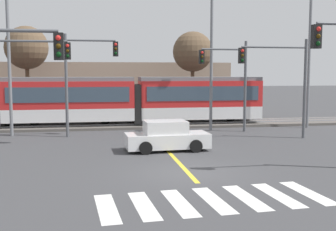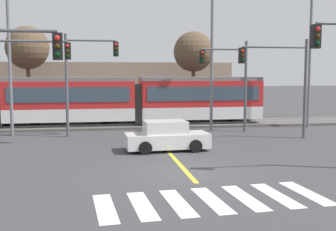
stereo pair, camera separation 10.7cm
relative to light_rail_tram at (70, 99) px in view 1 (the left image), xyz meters
The scene contains 24 objects.
ground_plane 15.85m from the light_rail_tram, 70.09° to the right, with size 200.00×200.00×0.00m, color #3D3D3F.
track_bed 5.70m from the light_rail_tram, ahead, with size 120.00×4.00×0.18m, color #56514C.
rail_near 5.70m from the light_rail_tram, ahead, with size 120.00×0.08×0.10m, color #939399.
rail_far 5.70m from the light_rail_tram, ahead, with size 120.00×0.08×0.10m, color #939399.
light_rail_tram is the anchor object (origin of this frame).
crosswalk_stripe_0 18.86m from the light_rail_tram, 83.69° to the right, with size 0.56×2.80×0.01m, color silver.
crosswalk_stripe_1 18.93m from the light_rail_tram, 80.34° to the right, with size 0.56×2.80×0.01m, color silver.
crosswalk_stripe_2 19.07m from the light_rail_tram, 77.03° to the right, with size 0.56×2.80×0.01m, color silver.
crosswalk_stripe_3 19.26m from the light_rail_tram, 73.77° to the right, with size 0.56×2.80×0.01m, color silver.
crosswalk_stripe_4 19.52m from the light_rail_tram, 70.60° to the right, with size 0.56×2.80×0.01m, color silver.
crosswalk_stripe_5 19.84m from the light_rail_tram, 67.51° to the right, with size 0.56×2.80×0.01m, color silver.
crosswalk_stripe_6 20.21m from the light_rail_tram, 64.53° to the right, with size 0.56×2.80×0.01m, color silver.
lane_centre_line 10.83m from the light_rail_tram, 59.79° to the right, with size 0.20×14.40×0.01m, color gold.
sedan_crossing 11.32m from the light_rail_tram, 61.64° to the right, with size 4.27×2.06×1.52m.
traffic_light_far_left 5.02m from the light_rail_tram, 75.92° to the right, with size 3.25×0.38×6.27m.
traffic_light_mid_right 14.76m from the light_rail_tram, 29.93° to the right, with size 4.25×0.38×5.91m.
traffic_light_mid_left 8.01m from the light_rail_tram, 106.20° to the right, with size 4.25×0.38×5.95m.
traffic_light_far_right 11.44m from the light_rail_tram, 20.68° to the right, with size 3.25×0.38×6.00m.
street_lamp_west 5.59m from the light_rail_tram, 133.57° to the right, with size 2.22×0.28×9.15m.
street_lamp_centre 10.77m from the light_rail_tram, 17.62° to the right, with size 2.25×0.28×9.76m.
street_lamp_east 17.47m from the light_rail_tram, ahead, with size 1.89×0.28×9.60m.
bare_tree_west 7.64m from the light_rail_tram, 123.95° to the left, with size 3.52×3.52×7.72m.
bare_tree_east 11.81m from the light_rail_tram, 25.75° to the left, with size 3.45×3.45×7.44m.
building_backdrop_far 11.76m from the light_rail_tram, 72.24° to the left, with size 22.13×6.00×4.87m, color gray.
Camera 1 is at (-3.57, -15.92, 3.96)m, focal length 45.00 mm.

